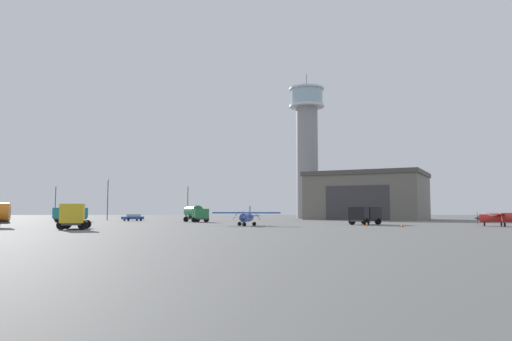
{
  "coord_description": "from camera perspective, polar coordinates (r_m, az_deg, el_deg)",
  "views": [
    {
      "loc": [
        -2.52,
        -62.68,
        2.0
      ],
      "look_at": [
        1.49,
        22.35,
        9.11
      ],
      "focal_mm": 34.22,
      "sensor_mm": 36.0,
      "label": 1
    }
  ],
  "objects": [
    {
      "name": "light_post_centre",
      "position": [
        122.18,
        -22.39,
        -3.11
      ],
      "size": [
        0.44,
        0.44,
        7.93
      ],
      "color": "#38383D",
      "rests_on": "ground_plane"
    },
    {
      "name": "ground_plane",
      "position": [
        62.76,
        -0.4,
        -6.6
      ],
      "size": [
        400.0,
        400.0,
        0.0
      ],
      "primitive_type": "plane",
      "color": "#60605E"
    },
    {
      "name": "control_tower",
      "position": [
        134.32,
        5.98,
        3.17
      ],
      "size": [
        9.58,
        9.58,
        39.92
      ],
      "color": "gray",
      "rests_on": "ground_plane"
    },
    {
      "name": "hangar",
      "position": [
        121.22,
        12.98,
        -2.93
      ],
      "size": [
        33.9,
        32.12,
        11.27
      ],
      "rotation": [
        0.0,
        0.0,
        -2.08
      ],
      "color": "#6B665B",
      "rests_on": "ground_plane"
    },
    {
      "name": "car_blue",
      "position": [
        105.0,
        -14.18,
        -5.32
      ],
      "size": [
        4.45,
        4.2,
        1.37
      ],
      "rotation": [
        0.0,
        0.0,
        3.86
      ],
      "color": "#2847A8",
      "rests_on": "ground_plane"
    },
    {
      "name": "light_post_west",
      "position": [
        111.83,
        -16.94,
        -2.8
      ],
      "size": [
        0.44,
        0.44,
        9.23
      ],
      "color": "#38383D",
      "rests_on": "ground_plane"
    },
    {
      "name": "traffic_cone_near_left",
      "position": [
        64.64,
        16.71,
        -6.1
      ],
      "size": [
        0.36,
        0.36,
        0.58
      ],
      "color": "black",
      "rests_on": "ground_plane"
    },
    {
      "name": "truck_box_teal",
      "position": [
        98.41,
        -20.84,
        -4.73
      ],
      "size": [
        4.95,
        7.05,
        2.63
      ],
      "rotation": [
        0.0,
        0.0,
        4.26
      ],
      "color": "#38383D",
      "rests_on": "ground_plane"
    },
    {
      "name": "light_post_north",
      "position": [
        115.11,
        -7.98,
        -3.35
      ],
      "size": [
        0.44,
        0.44,
        7.92
      ],
      "color": "#38383D",
      "rests_on": "ground_plane"
    },
    {
      "name": "traffic_cone_near_right",
      "position": [
        67.87,
        12.82,
        -6.11
      ],
      "size": [
        0.36,
        0.36,
        0.58
      ],
      "color": "black",
      "rests_on": "ground_plane"
    },
    {
      "name": "airplane_red",
      "position": [
        72.29,
        26.81,
        -4.89
      ],
      "size": [
        6.83,
        8.69,
        2.58
      ],
      "rotation": [
        0.0,
        0.0,
        2.83
      ],
      "color": "red",
      "rests_on": "ground_plane"
    },
    {
      "name": "airplane_blue",
      "position": [
        66.65,
        -1.09,
        -5.4
      ],
      "size": [
        9.28,
        7.25,
        2.73
      ],
      "rotation": [
        0.0,
        0.0,
        4.54
      ],
      "color": "#2847A8",
      "rests_on": "ground_plane"
    },
    {
      "name": "truck_flatbed_yellow",
      "position": [
        57.02,
        -20.54,
        -5.14
      ],
      "size": [
        3.92,
        6.81,
        2.79
      ],
      "rotation": [
        0.0,
        0.0,
        4.9
      ],
      "color": "#38383D",
      "rests_on": "ground_plane"
    },
    {
      "name": "truck_fuel_tanker_green",
      "position": [
        90.88,
        -7.1,
        -4.95
      ],
      "size": [
        5.01,
        6.89,
        3.04
      ],
      "rotation": [
        0.0,
        0.0,
        5.16
      ],
      "color": "#38383D",
      "rests_on": "ground_plane"
    },
    {
      "name": "truck_box_black",
      "position": [
        74.49,
        12.69,
        -5.02
      ],
      "size": [
        5.85,
        6.12,
        2.61
      ],
      "rotation": [
        0.0,
        0.0,
        3.98
      ],
      "color": "#38383D",
      "rests_on": "ground_plane"
    }
  ]
}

